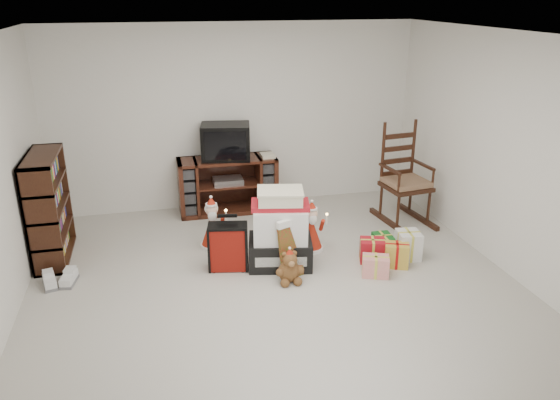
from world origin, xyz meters
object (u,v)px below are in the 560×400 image
at_px(bookshelf, 49,209).
at_px(red_suitcase, 228,247).
at_px(gift_pile, 280,233).
at_px(sneaker_pair, 59,280).
at_px(tv_stand, 228,185).
at_px(gift_cluster, 388,252).
at_px(mrs_claus_figurine, 212,228).
at_px(crt_television, 226,142).
at_px(teddy_bear, 289,268).
at_px(santa_figurine, 311,231).
at_px(rocking_chair, 403,187).

xyz_separation_m(bookshelf, red_suitcase, (1.89, -0.76, -0.32)).
xyz_separation_m(bookshelf, gift_pile, (2.46, -0.79, -0.21)).
height_order(gift_pile, sneaker_pair, gift_pile).
distance_m(tv_stand, gift_cluster, 2.49).
xyz_separation_m(mrs_claus_figurine, crt_television, (0.34, 1.10, 0.75)).
relative_size(teddy_bear, gift_cluster, 0.43).
relative_size(red_suitcase, teddy_bear, 1.76).
height_order(bookshelf, teddy_bear, bookshelf).
distance_m(tv_stand, gift_pile, 1.75).
bearing_deg(bookshelf, red_suitcase, -21.80).
height_order(mrs_claus_figurine, crt_television, crt_television).
relative_size(tv_stand, bookshelf, 1.09).
height_order(teddy_bear, gift_cluster, teddy_bear).
distance_m(sneaker_pair, gift_cluster, 3.55).
relative_size(bookshelf, gift_pile, 1.41).
bearing_deg(tv_stand, santa_figurine, -61.86).
distance_m(rocking_chair, teddy_bear, 2.29).
bearing_deg(teddy_bear, rocking_chair, 34.30).
distance_m(teddy_bear, crt_television, 2.30).
relative_size(gift_pile, crt_television, 1.23).
height_order(red_suitcase, mrs_claus_figurine, mrs_claus_figurine).
relative_size(gift_pile, gift_cluster, 1.06).
height_order(bookshelf, crt_television, crt_television).
bearing_deg(santa_figurine, gift_pile, -147.63).
relative_size(bookshelf, teddy_bear, 3.50).
bearing_deg(crt_television, sneaker_pair, -131.08).
distance_m(bookshelf, red_suitcase, 2.06).
xyz_separation_m(santa_figurine, crt_television, (-0.77, 1.44, 0.76)).
bearing_deg(gift_pile, tv_stand, 112.29).
xyz_separation_m(teddy_bear, santa_figurine, (0.44, 0.68, 0.08)).
bearing_deg(mrs_claus_figurine, teddy_bear, -56.58).
bearing_deg(sneaker_pair, tv_stand, 34.56).
distance_m(gift_pile, crt_television, 1.85).
height_order(tv_stand, red_suitcase, tv_stand).
bearing_deg(mrs_claus_figurine, tv_stand, 72.35).
bearing_deg(mrs_claus_figurine, red_suitcase, -80.41).
distance_m(gift_pile, teddy_bear, 0.46).
bearing_deg(teddy_bear, santa_figurine, 57.16).
bearing_deg(sneaker_pair, gift_cluster, -9.63).
bearing_deg(tv_stand, mrs_claus_figurine, -107.53).
relative_size(tv_stand, rocking_chair, 0.98).
distance_m(rocking_chair, gift_cluster, 1.34).
distance_m(teddy_bear, santa_figurine, 0.82).
xyz_separation_m(tv_stand, crt_television, (-0.01, -0.00, 0.61)).
height_order(tv_stand, sneaker_pair, tv_stand).
xyz_separation_m(gift_pile, mrs_claus_figurine, (-0.67, 0.62, -0.13)).
bearing_deg(santa_figurine, red_suitcase, -166.27).
relative_size(red_suitcase, mrs_claus_figurine, 0.96).
bearing_deg(santa_figurine, sneaker_pair, -176.13).
height_order(sneaker_pair, crt_television, crt_television).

